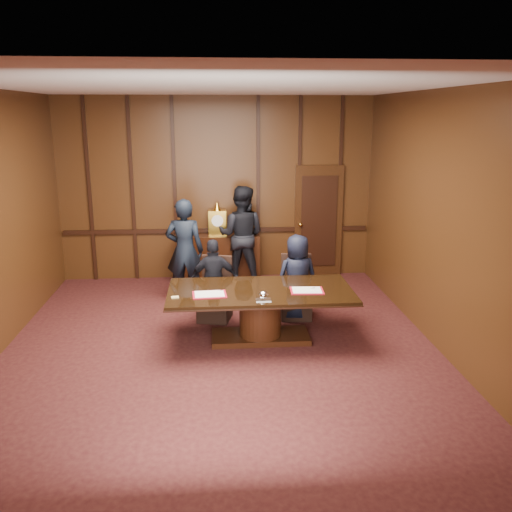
{
  "coord_description": "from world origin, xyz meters",
  "views": [
    {
      "loc": [
        -0.07,
        -6.95,
        3.18
      ],
      "look_at": [
        0.57,
        1.06,
        1.05
      ],
      "focal_mm": 38.0,
      "sensor_mm": 36.0,
      "label": 1
    }
  ],
  "objects_px": {
    "signatory_left": "(214,281)",
    "conference_table": "(260,306)",
    "sideboard": "(218,256)",
    "witness_right": "(241,235)",
    "witness_left": "(185,251)",
    "signatory_right": "(297,277)"
  },
  "relations": [
    {
      "from": "signatory_left",
      "to": "signatory_right",
      "type": "height_order",
      "value": "signatory_right"
    },
    {
      "from": "signatory_right",
      "to": "witness_right",
      "type": "relative_size",
      "value": 0.73
    },
    {
      "from": "signatory_left",
      "to": "signatory_right",
      "type": "relative_size",
      "value": 0.96
    },
    {
      "from": "sideboard",
      "to": "conference_table",
      "type": "height_order",
      "value": "sideboard"
    },
    {
      "from": "conference_table",
      "to": "signatory_left",
      "type": "distance_m",
      "value": 1.04
    },
    {
      "from": "witness_left",
      "to": "witness_right",
      "type": "bearing_deg",
      "value": -129.99
    },
    {
      "from": "sideboard",
      "to": "signatory_left",
      "type": "height_order",
      "value": "sideboard"
    },
    {
      "from": "signatory_left",
      "to": "conference_table",
      "type": "bearing_deg",
      "value": 126.98
    },
    {
      "from": "conference_table",
      "to": "witness_left",
      "type": "height_order",
      "value": "witness_left"
    },
    {
      "from": "conference_table",
      "to": "signatory_right",
      "type": "height_order",
      "value": "signatory_right"
    },
    {
      "from": "signatory_left",
      "to": "signatory_right",
      "type": "distance_m",
      "value": 1.3
    },
    {
      "from": "conference_table",
      "to": "witness_right",
      "type": "xyz_separation_m",
      "value": [
        -0.12,
        2.75,
        0.43
      ]
    },
    {
      "from": "signatory_left",
      "to": "witness_left",
      "type": "xyz_separation_m",
      "value": [
        -0.49,
        1.0,
        0.24
      ]
    },
    {
      "from": "signatory_left",
      "to": "signatory_right",
      "type": "bearing_deg",
      "value": 177.89
    },
    {
      "from": "witness_left",
      "to": "signatory_left",
      "type": "bearing_deg",
      "value": 123.27
    },
    {
      "from": "conference_table",
      "to": "signatory_left",
      "type": "relative_size",
      "value": 2.0
    },
    {
      "from": "conference_table",
      "to": "signatory_left",
      "type": "bearing_deg",
      "value": 129.09
    },
    {
      "from": "signatory_left",
      "to": "witness_right",
      "type": "bearing_deg",
      "value": -107.2
    },
    {
      "from": "witness_left",
      "to": "sideboard",
      "type": "bearing_deg",
      "value": -109.45
    },
    {
      "from": "witness_right",
      "to": "conference_table",
      "type": "bearing_deg",
      "value": 108.07
    },
    {
      "from": "sideboard",
      "to": "witness_right",
      "type": "xyz_separation_m",
      "value": [
        0.45,
        -0.21,
        0.45
      ]
    },
    {
      "from": "sideboard",
      "to": "signatory_right",
      "type": "relative_size",
      "value": 1.17
    }
  ]
}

